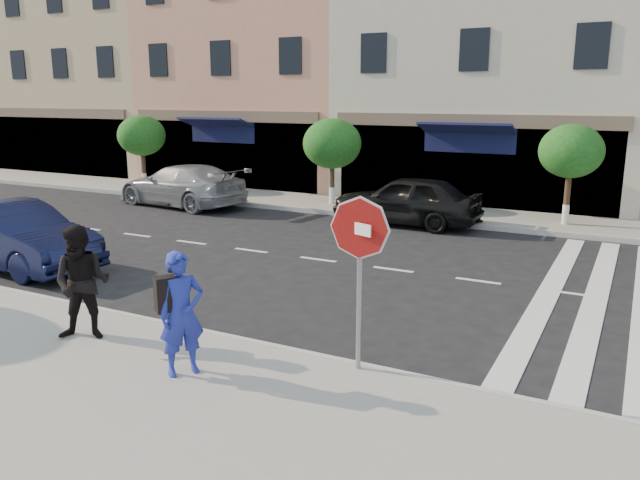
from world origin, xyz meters
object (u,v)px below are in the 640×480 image
(car_near_mid, at_px, (14,236))
(car_far_mid, at_px, (406,200))
(walker, at_px, (82,283))
(photographer, at_px, (182,314))
(car_far_left, at_px, (182,185))
(stop_sign, at_px, (359,245))

(car_near_mid, relative_size, car_far_mid, 1.01)
(car_far_mid, bearing_deg, walker, -5.23)
(photographer, distance_m, car_far_mid, 12.08)
(car_near_mid, distance_m, car_far_mid, 11.14)
(car_far_left, xyz_separation_m, car_far_mid, (8.52, 0.56, 0.02))
(walker, height_order, car_near_mid, walker)
(car_far_left, height_order, car_far_mid, car_far_mid)
(car_near_mid, bearing_deg, photographer, -107.33)
(stop_sign, xyz_separation_m, walker, (-4.39, -0.97, -0.90))
(car_far_left, bearing_deg, car_near_mid, 21.57)
(stop_sign, distance_m, car_near_mid, 9.84)
(car_near_mid, height_order, car_far_mid, car_far_mid)
(stop_sign, xyz_separation_m, car_far_left, (-11.69, 10.21, -1.21))
(photographer, height_order, car_far_left, photographer)
(photographer, height_order, walker, walker)
(stop_sign, xyz_separation_m, photographer, (-2.13, -1.26, -0.95))
(car_far_mid, bearing_deg, photographer, 5.65)
(stop_sign, distance_m, photographer, 2.65)
(walker, distance_m, car_far_left, 13.35)
(walker, relative_size, car_far_left, 0.35)
(car_near_mid, bearing_deg, car_far_left, 17.76)
(car_far_left, bearing_deg, walker, 41.07)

